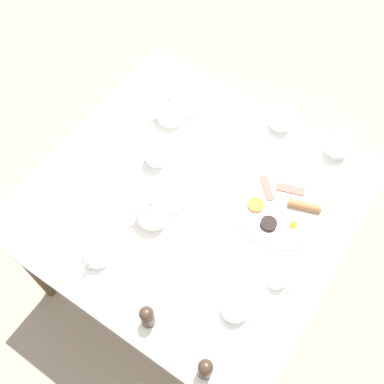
% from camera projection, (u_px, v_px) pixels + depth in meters
% --- Properties ---
extents(ground_plane, '(8.00, 8.00, 0.00)m').
position_uv_depth(ground_plane, '(192.00, 268.00, 2.17)').
color(ground_plane, gray).
extents(table, '(1.07, 1.03, 0.71)m').
position_uv_depth(table, '(192.00, 204.00, 1.62)').
color(table, silver).
rests_on(table, ground_plane).
extents(breakfast_plate, '(0.31, 0.31, 0.04)m').
position_uv_depth(breakfast_plate, '(280.00, 208.00, 1.53)').
color(breakfast_plate, white).
rests_on(breakfast_plate, table).
extents(teapot_near, '(0.17, 0.12, 0.12)m').
position_uv_depth(teapot_near, '(170.00, 109.00, 1.70)').
color(teapot_near, white).
rests_on(teapot_near, table).
extents(teapot_far, '(0.14, 0.16, 0.12)m').
position_uv_depth(teapot_far, '(152.00, 211.00, 1.48)').
color(teapot_far, white).
rests_on(teapot_far, table).
extents(teacup_with_saucer_left, '(0.14, 0.14, 0.07)m').
position_uv_depth(teacup_with_saucer_left, '(235.00, 308.00, 1.33)').
color(teacup_with_saucer_left, white).
rests_on(teacup_with_saucer_left, table).
extents(teacup_with_saucer_right, '(0.14, 0.14, 0.07)m').
position_uv_depth(teacup_with_saucer_right, '(96.00, 255.00, 1.42)').
color(teacup_with_saucer_right, white).
rests_on(teacup_with_saucer_right, table).
extents(water_glass_tall, '(0.08, 0.08, 0.09)m').
position_uv_depth(water_glass_tall, '(339.00, 144.00, 1.62)').
color(water_glass_tall, white).
rests_on(water_glass_tall, table).
extents(water_glass_short, '(0.08, 0.08, 0.10)m').
position_uv_depth(water_glass_short, '(156.00, 151.00, 1.59)').
color(water_glass_short, white).
rests_on(water_glass_short, table).
extents(wine_glass_spare, '(0.08, 0.08, 0.09)m').
position_uv_depth(wine_glass_spare, '(282.00, 118.00, 1.68)').
color(wine_glass_spare, white).
rests_on(wine_glass_spare, table).
extents(creamer_jug, '(0.07, 0.05, 0.05)m').
position_uv_depth(creamer_jug, '(278.00, 280.00, 1.38)').
color(creamer_jug, white).
rests_on(creamer_jug, table).
extents(pepper_grinder, '(0.04, 0.04, 0.11)m').
position_uv_depth(pepper_grinder, '(147.00, 316.00, 1.29)').
color(pepper_grinder, '#38281E').
rests_on(pepper_grinder, table).
extents(salt_grinder, '(0.04, 0.04, 0.11)m').
position_uv_depth(salt_grinder, '(205.00, 369.00, 1.22)').
color(salt_grinder, '#38281E').
rests_on(salt_grinder, table).
extents(napkin_folded, '(0.13, 0.15, 0.01)m').
position_uv_depth(napkin_folded, '(199.00, 260.00, 1.44)').
color(napkin_folded, white).
rests_on(napkin_folded, table).
extents(fork_by_plate, '(0.02, 0.19, 0.00)m').
position_uv_depth(fork_by_plate, '(206.00, 178.00, 1.60)').
color(fork_by_plate, silver).
rests_on(fork_by_plate, table).
extents(knife_by_plate, '(0.05, 0.20, 0.00)m').
position_uv_depth(knife_by_plate, '(50.00, 234.00, 1.48)').
color(knife_by_plate, silver).
rests_on(knife_by_plate, table).
extents(spoon_for_tea, '(0.15, 0.10, 0.00)m').
position_uv_depth(spoon_for_tea, '(116.00, 167.00, 1.62)').
color(spoon_for_tea, silver).
rests_on(spoon_for_tea, table).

